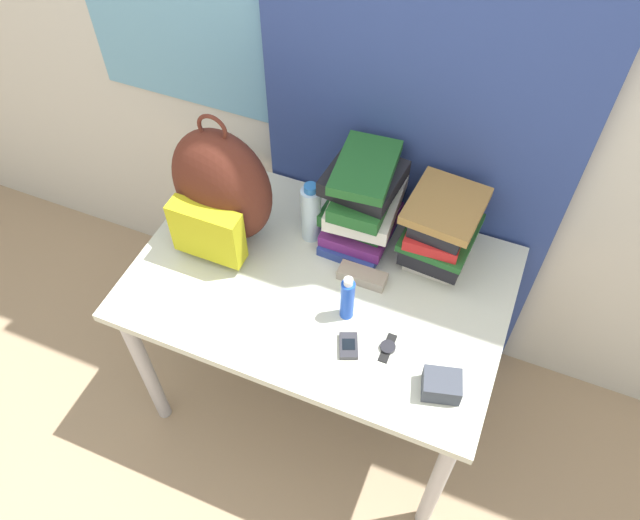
# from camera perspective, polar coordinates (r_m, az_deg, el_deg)

# --- Properties ---
(ground_plane) EXTENTS (12.00, 12.00, 0.00)m
(ground_plane) POSITION_cam_1_polar(r_m,az_deg,el_deg) (2.41, -3.64, -19.09)
(ground_plane) COLOR #9E8466
(wall_back) EXTENTS (6.00, 0.06, 2.50)m
(wall_back) POSITION_cam_1_polar(r_m,az_deg,el_deg) (1.89, 5.54, 18.57)
(wall_back) COLOR beige
(wall_back) RESTS_ON ground_plane
(curtain_blue) EXTENTS (0.98, 0.04, 2.50)m
(curtain_blue) POSITION_cam_1_polar(r_m,az_deg,el_deg) (1.81, 9.55, 16.57)
(curtain_blue) COLOR navy
(curtain_blue) RESTS_ON ground_plane
(desk) EXTENTS (1.15, 0.76, 0.72)m
(desk) POSITION_cam_1_polar(r_m,az_deg,el_deg) (2.00, 0.00, -3.43)
(desk) COLOR beige
(desk) RESTS_ON ground_plane
(backpack) EXTENTS (0.32, 0.25, 0.48)m
(backpack) POSITION_cam_1_polar(r_m,az_deg,el_deg) (1.92, -9.07, 6.22)
(backpack) COLOR #512319
(backpack) RESTS_ON desk
(book_stack_left) EXTENTS (0.24, 0.30, 0.31)m
(book_stack_left) POSITION_cam_1_polar(r_m,az_deg,el_deg) (1.94, 4.00, 5.33)
(book_stack_left) COLOR navy
(book_stack_left) RESTS_ON desk
(book_stack_center) EXTENTS (0.23, 0.27, 0.24)m
(book_stack_center) POSITION_cam_1_polar(r_m,az_deg,el_deg) (1.93, 11.03, 2.80)
(book_stack_center) COLOR silver
(book_stack_center) RESTS_ON desk
(water_bottle) EXTENTS (0.06, 0.06, 0.23)m
(water_bottle) POSITION_cam_1_polar(r_m,az_deg,el_deg) (1.96, -0.83, 4.32)
(water_bottle) COLOR silver
(water_bottle) RESTS_ON desk
(sports_bottle) EXTENTS (0.07, 0.07, 0.25)m
(sports_bottle) POSITION_cam_1_polar(r_m,az_deg,el_deg) (1.94, 2.09, 4.31)
(sports_bottle) COLOR white
(sports_bottle) RESTS_ON desk
(sunscreen_bottle) EXTENTS (0.04, 0.04, 0.17)m
(sunscreen_bottle) POSITION_cam_1_polar(r_m,az_deg,el_deg) (1.79, 2.52, -3.55)
(sunscreen_bottle) COLOR blue
(sunscreen_bottle) RESTS_ON desk
(cell_phone) EXTENTS (0.08, 0.10, 0.02)m
(cell_phone) POSITION_cam_1_polar(r_m,az_deg,el_deg) (1.79, 2.63, -7.84)
(cell_phone) COLOR #2D2D33
(cell_phone) RESTS_ON desk
(sunglasses_case) EXTENTS (0.15, 0.06, 0.04)m
(sunglasses_case) POSITION_cam_1_polar(r_m,az_deg,el_deg) (1.92, 3.88, -1.48)
(sunglasses_case) COLOR gray
(sunglasses_case) RESTS_ON desk
(camera_pouch) EXTENTS (0.12, 0.11, 0.06)m
(camera_pouch) POSITION_cam_1_polar(r_m,az_deg,el_deg) (1.73, 11.05, -11.17)
(camera_pouch) COLOR #383D47
(camera_pouch) RESTS_ON desk
(wristwatch) EXTENTS (0.04, 0.10, 0.01)m
(wristwatch) POSITION_cam_1_polar(r_m,az_deg,el_deg) (1.80, 6.22, -7.96)
(wristwatch) COLOR black
(wristwatch) RESTS_ON desk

